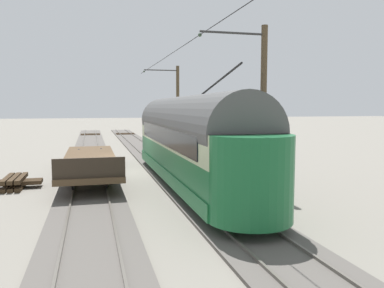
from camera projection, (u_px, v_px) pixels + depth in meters
The scene contains 9 objects.
ground_plane at pixel (131, 172), 22.39m from camera, with size 220.00×220.00×0.00m, color gray.
track_streetcar_siding at pixel (169, 169), 23.27m from camera, with size 2.80×80.00×0.18m.
track_adjacent_siding at pixel (90, 172), 22.11m from camera, with size 2.80×80.00×0.18m.
vintage_streetcar at pixel (189, 139), 18.28m from camera, with size 2.65×17.06×4.97m.
flatcar_adjacent at pixel (90, 160), 21.13m from camera, with size 2.80×12.87×1.60m.
catenary_pole_foreground at pixel (177, 106), 33.86m from camera, with size 3.15×0.28×7.32m.
catenary_pole_mid_near at pixel (261, 106), 17.09m from camera, with size 3.15×0.28×7.32m.
switch_stand at pixel (155, 140), 35.46m from camera, with size 0.50×0.30×1.24m.
spare_tie_stack at pixel (15, 182), 18.02m from camera, with size 2.40×2.40×0.54m.
Camera 1 is at (2.19, 22.30, 3.79)m, focal length 36.15 mm.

